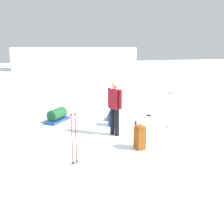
# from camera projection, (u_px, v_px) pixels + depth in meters

# --- Properties ---
(ground_plane) EXTENTS (80.00, 80.00, 0.00)m
(ground_plane) POSITION_uv_depth(u_px,v_px,m) (112.00, 133.00, 8.43)
(ground_plane) COLOR white
(distant_snow_ridge) EXTENTS (15.00, 5.18, 2.61)m
(distant_snow_ridge) POSITION_uv_depth(u_px,v_px,m) (74.00, 58.00, 33.02)
(distant_snow_ridge) COLOR white
(distant_snow_ridge) RESTS_ON ground_plane
(skier_standing) EXTENTS (0.35, 0.52, 1.70)m
(skier_standing) POSITION_uv_depth(u_px,v_px,m) (115.00, 105.00, 8.02)
(skier_standing) COLOR black
(skier_standing) RESTS_ON ground_plane
(ski_pair_near) EXTENTS (1.61, 1.25, 0.05)m
(ski_pair_near) POSITION_uv_depth(u_px,v_px,m) (149.00, 116.00, 10.45)
(ski_pair_near) COLOR silver
(ski_pair_near) RESTS_ON ground_plane
(backpack_large_dark) EXTENTS (0.24, 0.32, 0.65)m
(backpack_large_dark) POSITION_uv_depth(u_px,v_px,m) (140.00, 138.00, 7.06)
(backpack_large_dark) COLOR #934915
(backpack_large_dark) RESTS_ON ground_plane
(backpack_bright) EXTENTS (0.43, 0.46, 0.53)m
(backpack_bright) POSITION_uv_depth(u_px,v_px,m) (113.00, 118.00, 9.16)
(backpack_bright) COLOR navy
(backpack_bright) RESTS_ON ground_plane
(ski_poles_planted_near) EXTENTS (0.20, 0.11, 1.25)m
(ski_poles_planted_near) POSITION_uv_depth(u_px,v_px,m) (170.00, 109.00, 8.66)
(ski_poles_planted_near) COLOR #B2B5BC
(ski_poles_planted_near) RESTS_ON ground_plane
(ski_poles_planted_far) EXTENTS (0.17, 0.10, 1.25)m
(ski_poles_planted_far) POSITION_uv_depth(u_px,v_px,m) (74.00, 137.00, 6.02)
(ski_poles_planted_far) COLOR maroon
(ski_poles_planted_far) RESTS_ON ground_plane
(gear_sled) EXTENTS (1.05, 1.09, 0.49)m
(gear_sled) POSITION_uv_depth(u_px,v_px,m) (57.00, 116.00, 9.66)
(gear_sled) COLOR navy
(gear_sled) RESTS_ON ground_plane
(sleeping_mat_rolled) EXTENTS (0.40, 0.57, 0.18)m
(sleeping_mat_rolled) POSITION_uv_depth(u_px,v_px,m) (109.00, 117.00, 9.95)
(sleeping_mat_rolled) COLOR #555C23
(sleeping_mat_rolled) RESTS_ON ground_plane
(thermos_bottle) EXTENTS (0.07, 0.07, 0.26)m
(thermos_bottle) POSITION_uv_depth(u_px,v_px,m) (136.00, 125.00, 8.86)
(thermos_bottle) COLOR black
(thermos_bottle) RESTS_ON ground_plane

